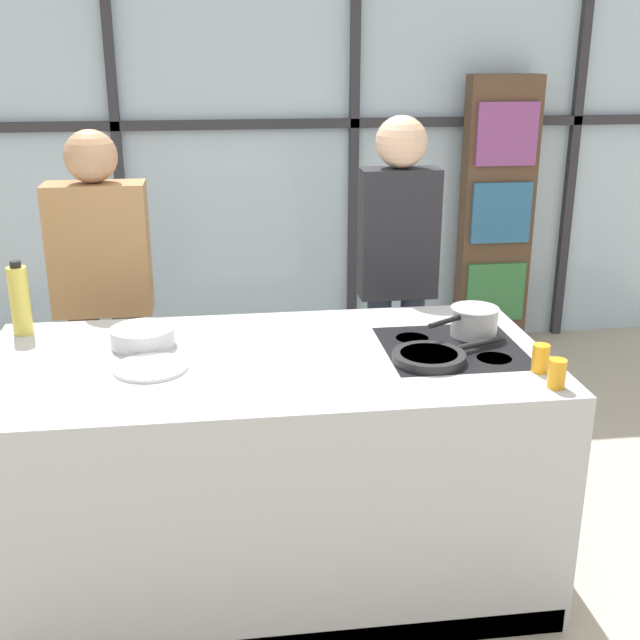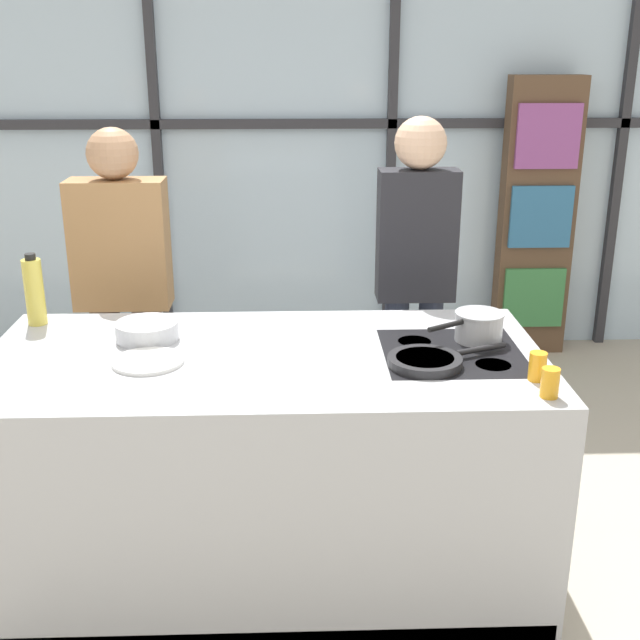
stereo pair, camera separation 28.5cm
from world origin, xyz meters
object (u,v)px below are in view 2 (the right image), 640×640
spectator_center_left (416,267)px  oil_bottle (34,291)px  mixing_bowl (147,330)px  juice_glass_far (537,366)px  saucepan (478,326)px  white_plate (148,361)px  juice_glass_near (550,383)px  spectator_far_left (123,283)px  frying_pan (427,360)px

spectator_center_left → oil_bottle: size_ratio=5.77×
spectator_center_left → mixing_bowl: (-1.16, -0.73, -0.04)m
spectator_center_left → juice_glass_far: bearing=101.8°
saucepan → white_plate: bearing=-171.3°
mixing_bowl → oil_bottle: (-0.48, 0.20, 0.10)m
white_plate → juice_glass_near: juice_glass_near is taller
spectator_far_left → juice_glass_far: size_ratio=16.73×
frying_pan → saucepan: size_ratio=1.45×
spectator_center_left → juice_glass_near: size_ratio=17.18×
spectator_far_left → juice_glass_near: (1.65, -1.32, 0.03)m
oil_bottle → juice_glass_far: bearing=-18.9°
mixing_bowl → juice_glass_far: 1.48m
frying_pan → juice_glass_near: bearing=-38.9°
frying_pan → oil_bottle: size_ratio=1.55×
mixing_bowl → juice_glass_far: juice_glass_far is taller
saucepan → oil_bottle: bearing=171.7°
spectator_center_left → frying_pan: (-0.11, -1.03, -0.06)m
white_plate → mixing_bowl: size_ratio=1.07×
juice_glass_near → juice_glass_far: (0.00, 0.14, 0.00)m
frying_pan → white_plate: 1.01m
saucepan → juice_glass_near: 0.55m
juice_glass_near → oil_bottle: bearing=157.4°
spectator_far_left → frying_pan: size_ratio=3.64×
frying_pan → juice_glass_far: juice_glass_far is taller
saucepan → juice_glass_near: bearing=-77.5°
white_plate → oil_bottle: 0.71m
juice_glass_near → frying_pan: bearing=141.1°
white_plate → juice_glass_near: bearing=-14.0°
juice_glass_far → mixing_bowl: bearing=162.4°
frying_pan → white_plate: frying_pan is taller
spectator_center_left → oil_bottle: (-1.65, -0.53, 0.06)m
frying_pan → mixing_bowl: 1.10m
mixing_bowl → spectator_center_left: bearing=32.2°
spectator_center_left → juice_glass_far: size_ratio=17.18×
saucepan → white_plate: 1.26m
oil_bottle → juice_glass_far: size_ratio=2.98×
saucepan → white_plate: size_ratio=1.22×
oil_bottle → juice_glass_near: (1.89, -0.79, -0.09)m
mixing_bowl → juice_glass_near: juice_glass_near is taller
saucepan → oil_bottle: size_ratio=1.07×
mixing_bowl → saucepan: bearing=-2.5°
juice_glass_near → juice_glass_far: bearing=90.0°
mixing_bowl → juice_glass_far: bearing=-17.6°
spectator_far_left → white_plate: (0.28, -0.98, -0.01)m
spectator_center_left → oil_bottle: 1.73m
mixing_bowl → juice_glass_near: size_ratio=2.43×
frying_pan → mixing_bowl: (-1.05, 0.30, 0.02)m
spectator_center_left → saucepan: size_ratio=5.41×
oil_bottle → juice_glass_far: 2.01m
frying_pan → saucepan: 0.34m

